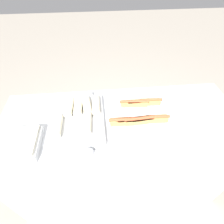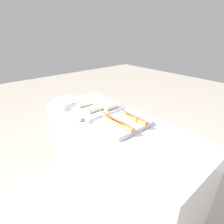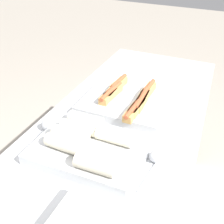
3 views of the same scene
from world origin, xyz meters
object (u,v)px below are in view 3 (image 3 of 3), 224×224
Objects in this scene: tray_wraps at (88,146)px; serving_spoon_far at (45,127)px; tray_hotdogs at (126,103)px; serving_spoon_near at (155,158)px.

tray_wraps is 0.27m from serving_spoon_far.
tray_wraps reaches higher than tray_hotdogs.
tray_wraps reaches higher than serving_spoon_near.
serving_spoon_near and serving_spoon_far have the same top height.
tray_hotdogs is 1.83× the size of serving_spoon_far.
tray_hotdogs is 0.44m from serving_spoon_far.
tray_hotdogs is at bearing 37.28° from serving_spoon_near.
tray_wraps is at bearing -103.84° from serving_spoon_far.
tray_wraps is at bearing 178.21° from tray_hotdogs.
serving_spoon_near is 0.54m from serving_spoon_far.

